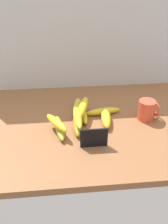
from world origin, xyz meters
The scene contains 13 objects.
counter_top centered at (0.00, 0.00, 1.50)cm, with size 110.00×76.00×3.00cm, color brown.
back_wall centered at (0.00, 39.00, 35.00)cm, with size 130.00×2.00×70.00cm, color silver.
chalkboard_sign centered at (-0.02, -17.25, 6.86)cm, with size 11.00×1.80×8.40cm.
coffee_mug centered at (27.31, 0.64, 7.76)cm, with size 9.27×7.77×9.52cm.
banana_0 centered at (-5.86, -4.15, 4.83)cm, with size 17.13×3.65×3.65cm, color #AB851E.
banana_1 centered at (-13.59, -5.54, 4.76)cm, with size 18.60×3.52×3.52cm, color #AAB634.
banana_2 centered at (7.73, 6.28, 4.70)cm, with size 17.07×3.40×3.40cm, color yellow.
banana_3 centered at (-2.45, 5.09, 4.87)cm, with size 17.49×3.75×3.75cm, color yellow.
banana_4 centered at (-4.60, 9.69, 5.10)cm, with size 19.67×4.21×4.21cm, color gold.
banana_5 centered at (7.92, -0.35, 5.20)cm, with size 17.03×4.40×4.40cm, color yellow.
banana_6 centered at (-5.47, -3.48, 8.41)cm, with size 17.75×3.51×3.51cm, color gold.
banana_7 centered at (-14.71, -6.61, 8.23)cm, with size 15.49×3.41×3.41cm, color yellow.
banana_8 centered at (-2.38, 4.49, 8.66)cm, with size 19.18×3.82×3.82cm, color yellow.
Camera 1 is at (-11.73, -95.67, 68.05)cm, focal length 40.19 mm.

